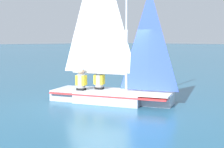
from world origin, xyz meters
name	(u,v)px	position (x,y,z in m)	size (l,w,h in m)	color
ground_plane	(112,101)	(0.00, 0.00, 0.00)	(260.00, 260.00, 0.00)	#235675
sailboat_main	(112,79)	(-0.01, -0.01, 0.81)	(4.42, 3.22, 5.80)	#B2BCCC
sailor_helm	(99,82)	(-0.61, -0.05, 0.62)	(0.42, 0.40, 1.16)	black
sailor_crew	(81,83)	(-0.89, -0.66, 0.63)	(0.42, 0.40, 1.16)	black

